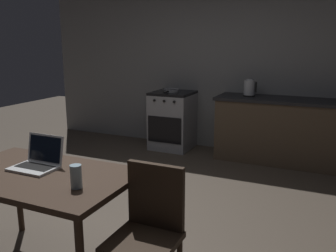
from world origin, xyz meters
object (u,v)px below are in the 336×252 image
at_px(frying_pan, 171,90).
at_px(laptop, 37,162).
at_px(dining_table, 40,183).
at_px(electric_kettle, 249,88).
at_px(drinking_glass, 76,177).
at_px(chair, 148,227).
at_px(stove_oven, 173,120).

bearing_deg(frying_pan, laptop, -83.68).
relative_size(dining_table, frying_pan, 3.27).
bearing_deg(electric_kettle, drinking_glass, -95.84).
distance_m(dining_table, drinking_glass, 0.44).
relative_size(dining_table, laptop, 4.09).
height_order(chair, laptop, laptop).
bearing_deg(laptop, frying_pan, 100.96).
distance_m(dining_table, chair, 0.86).
bearing_deg(chair, stove_oven, 128.64).
relative_size(stove_oven, chair, 0.99).
xyz_separation_m(dining_table, frying_pan, (-0.43, 3.22, 0.24)).
height_order(frying_pan, drinking_glass, frying_pan).
bearing_deg(dining_table, chair, 0.53).
xyz_separation_m(stove_oven, chair, (1.27, -3.24, 0.08)).
bearing_deg(electric_kettle, stove_oven, -179.88).
xyz_separation_m(stove_oven, drinking_glass, (0.82, -3.35, 0.37)).
height_order(chair, frying_pan, frying_pan).
relative_size(chair, frying_pan, 2.24).
bearing_deg(stove_oven, drinking_glass, -76.21).
relative_size(stove_oven, dining_table, 0.68).
bearing_deg(frying_pan, stove_oven, 57.60).
relative_size(stove_oven, drinking_glass, 5.97).
bearing_deg(dining_table, stove_oven, 97.31).
xyz_separation_m(frying_pan, drinking_glass, (0.84, -3.32, -0.09)).
relative_size(dining_table, chair, 1.46).
xyz_separation_m(stove_oven, frying_pan, (-0.02, -0.03, 0.47)).
distance_m(dining_table, electric_kettle, 3.35).
bearing_deg(drinking_glass, frying_pan, 104.18).
distance_m(dining_table, frying_pan, 3.26).
height_order(dining_table, chair, chair).
bearing_deg(chair, frying_pan, 129.07).
height_order(chair, drinking_glass, chair).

